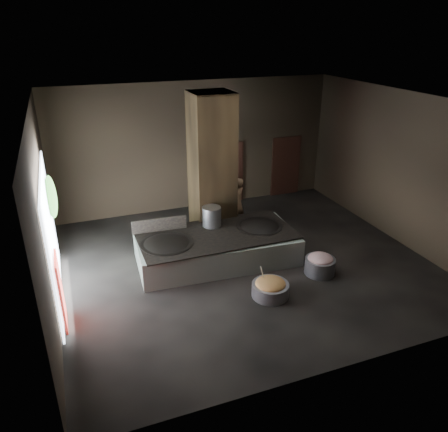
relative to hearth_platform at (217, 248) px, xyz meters
name	(u,v)px	position (x,y,z in m)	size (l,w,h in m)	color
floor	(245,264)	(0.70, -0.41, -0.44)	(10.00, 9.00, 0.10)	black
ceiling	(248,99)	(0.70, -0.41, 4.16)	(10.00, 9.00, 0.10)	black
back_wall	(195,146)	(0.70, 4.14, 1.86)	(10.00, 0.10, 4.50)	black
front_wall	(349,273)	(0.70, -4.96, 1.86)	(10.00, 0.10, 4.50)	black
left_wall	(42,216)	(-4.35, -0.41, 1.86)	(0.10, 9.00, 4.50)	black
right_wall	(400,168)	(5.75, -0.41, 1.86)	(0.10, 9.00, 4.50)	black
pillar	(212,169)	(0.40, 1.49, 1.86)	(1.20, 1.20, 4.50)	black
hearth_platform	(217,248)	(0.00, 0.00, 0.00)	(4.45, 2.13, 0.77)	#AEC1AF
platform_cap	(217,234)	(0.00, 0.00, 0.43)	(4.35, 2.09, 0.03)	black
wok_left	(167,246)	(-1.45, -0.05, 0.36)	(1.40, 1.40, 0.39)	black
wok_left_rim	(166,244)	(-1.45, -0.05, 0.43)	(1.43, 1.43, 0.05)	black
wok_right	(259,228)	(1.35, 0.05, 0.36)	(1.31, 1.31, 0.37)	black
wok_right_rim	(260,226)	(1.35, 0.05, 0.43)	(1.33, 1.33, 0.05)	black
stock_pot	(212,216)	(0.05, 0.55, 0.74)	(0.54, 0.54, 0.58)	#B3B6BB
splash_guard	(159,225)	(-1.45, 0.75, 0.64)	(1.55, 0.06, 0.39)	black
cook	(237,202)	(1.40, 1.92, 0.46)	(0.62, 0.40, 1.69)	#8C6747
veg_basin	(270,290)	(0.64, -2.16, -0.22)	(0.93, 0.93, 0.34)	gray
veg_fill	(271,284)	(0.64, -2.16, -0.04)	(0.76, 0.76, 0.23)	#979649
ladle	(263,275)	(0.49, -2.01, 0.16)	(0.03, 0.03, 0.73)	#B3B6BB
meat_basin	(320,266)	(2.37, -1.67, -0.16)	(0.82, 0.82, 0.45)	gray
meat_fill	(321,259)	(2.37, -1.67, 0.06)	(0.68, 0.68, 0.26)	#B16A70
doorway_near	(228,174)	(1.90, 4.04, 0.71)	(1.18, 0.08, 2.38)	black
doorway_near_glow	(224,176)	(1.73, 4.04, 0.66)	(0.80, 0.04, 1.90)	#8C6647
doorway_far	(285,167)	(4.30, 4.04, 0.71)	(1.18, 0.08, 2.38)	black
doorway_far_glow	(288,166)	(4.54, 4.26, 0.66)	(0.82, 0.04, 1.94)	#8C6647
left_opening	(51,237)	(-4.25, -0.21, 1.21)	(0.04, 4.20, 3.10)	white
pavilion_sliver	(61,292)	(-4.18, -1.51, 0.46)	(0.05, 0.90, 1.70)	maroon
tree_silhouette	(51,197)	(-4.15, 0.89, 1.81)	(0.28, 1.10, 1.10)	#194714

